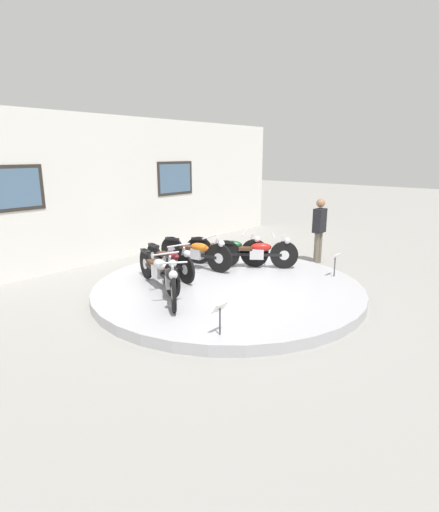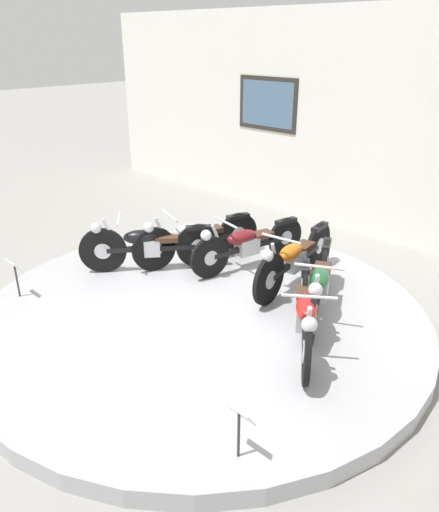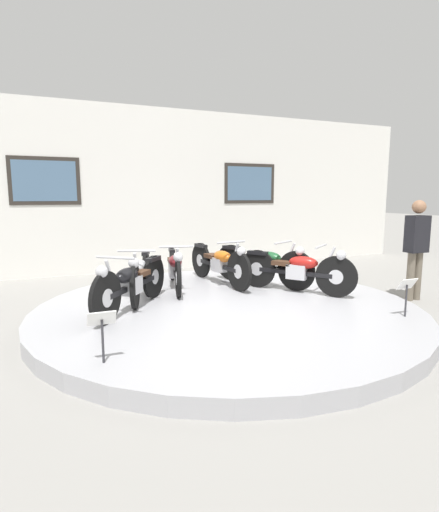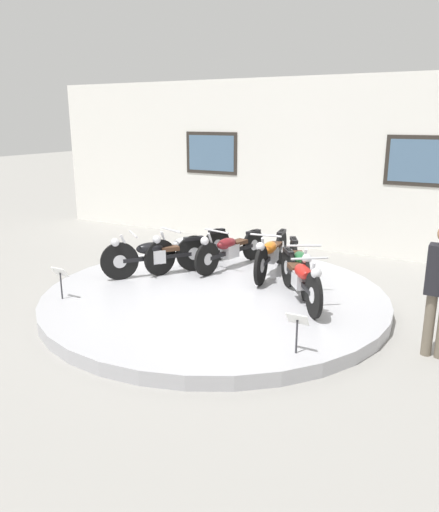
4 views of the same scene
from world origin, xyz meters
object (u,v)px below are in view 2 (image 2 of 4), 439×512
(motorcycle_maroon, at_px, (247,243))
(motorcycle_orange, at_px, (294,258))
(info_placard_front_left, at_px, (15,270))
(motorcycle_silver, at_px, (195,237))
(motorcycle_black, at_px, (148,244))
(motorcycle_red, at_px, (306,312))
(motorcycle_green, at_px, (320,284))
(info_placard_front_centre, at_px, (239,420))

(motorcycle_maroon, bearing_deg, motorcycle_orange, 0.25)
(info_placard_front_left, bearing_deg, motorcycle_silver, 70.26)
(motorcycle_maroon, relative_size, motorcycle_orange, 0.96)
(motorcycle_black, bearing_deg, motorcycle_maroon, 48.44)
(motorcycle_maroon, bearing_deg, motorcycle_red, -30.83)
(motorcycle_green, bearing_deg, info_placard_front_centre, -70.42)
(info_placard_front_left, xyz_separation_m, info_placard_front_centre, (3.82, 0.00, 0.00))
(motorcycle_orange, distance_m, motorcycle_green, 0.78)
(motorcycle_black, relative_size, motorcycle_maroon, 0.83)
(info_placard_front_left, bearing_deg, motorcycle_maroon, 61.23)
(motorcycle_red, bearing_deg, motorcycle_green, 111.72)
(motorcycle_green, bearing_deg, motorcycle_silver, -179.89)
(motorcycle_silver, bearing_deg, motorcycle_green, 0.11)
(motorcycle_orange, distance_m, info_placard_front_centre, 3.11)
(motorcycle_maroon, bearing_deg, motorcycle_green, -14.82)
(motorcycle_silver, relative_size, motorcycle_red, 1.17)
(motorcycle_silver, xyz_separation_m, motorcycle_maroon, (0.66, 0.40, -0.02))
(info_placard_front_centre, bearing_deg, motorcycle_silver, 142.12)
(motorcycle_orange, bearing_deg, motorcycle_silver, -164.82)
(info_placard_front_centre, bearing_deg, info_placard_front_left, 180.00)
(motorcycle_silver, relative_size, motorcycle_green, 1.06)
(motorcycle_silver, bearing_deg, motorcycle_orange, 15.18)
(motorcycle_orange, height_order, info_placard_front_centre, motorcycle_orange)
(motorcycle_maroon, height_order, motorcycle_orange, motorcycle_orange)
(motorcycle_orange, xyz_separation_m, info_placard_front_centre, (1.50, -2.73, -0.03))
(motorcycle_maroon, bearing_deg, motorcycle_silver, -148.85)
(info_placard_front_left, bearing_deg, motorcycle_black, 71.31)
(motorcycle_silver, relative_size, info_placard_front_centre, 3.72)
(motorcycle_black, distance_m, info_placard_front_left, 1.77)
(info_placard_front_left, relative_size, info_placard_front_centre, 1.00)
(motorcycle_red, distance_m, info_placard_front_centre, 1.77)
(motorcycle_silver, bearing_deg, motorcycle_red, -15.01)
(motorcycle_maroon, distance_m, motorcycle_orange, 0.83)
(motorcycle_maroon, relative_size, info_placard_front_centre, 3.76)
(motorcycle_silver, height_order, motorcycle_orange, motorcycle_orange)
(motorcycle_orange, xyz_separation_m, motorcycle_green, (0.67, -0.40, -0.00))
(motorcycle_orange, xyz_separation_m, info_placard_front_left, (-2.32, -2.73, -0.03))
(motorcycle_black, height_order, motorcycle_maroon, motorcycle_black)
(motorcycle_maroon, height_order, info_placard_front_left, motorcycle_maroon)
(motorcycle_maroon, bearing_deg, info_placard_front_left, -118.77)
(motorcycle_black, relative_size, motorcycle_red, 0.98)
(motorcycle_black, xyz_separation_m, motorcycle_green, (2.43, 0.65, 0.00))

